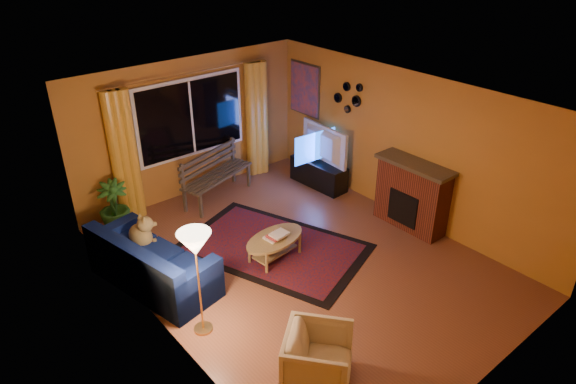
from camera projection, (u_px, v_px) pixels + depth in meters
floor at (301, 261)px, 7.73m from camera, size 4.50×6.00×0.02m
ceiling at (303, 100)px, 6.54m from camera, size 4.50×6.00×0.02m
wall_back at (191, 127)px, 9.17m from camera, size 4.50×0.02×2.50m
wall_left at (153, 246)px, 5.86m from camera, size 0.02×6.00×2.50m
wall_right at (405, 146)px, 8.42m from camera, size 0.02×6.00×2.50m
window at (192, 118)px, 9.03m from camera, size 2.00×0.02×1.30m
curtain_rod at (189, 73)px, 8.62m from camera, size 3.20×0.03×0.03m
curtain_left at (123, 156)px, 8.38m from camera, size 0.36×0.36×2.24m
curtain_right at (256, 119)px, 9.91m from camera, size 0.36×0.36×2.24m
bench at (218, 187)px, 9.34m from camera, size 1.60×0.90×0.46m
potted_plant at (114, 206)px, 8.31m from camera, size 0.62×0.62×0.87m
sofa at (153, 260)px, 7.07m from camera, size 1.20×2.06×0.78m
dog at (140, 230)px, 7.27m from camera, size 0.50×0.57×0.52m
armchair at (318, 356)px, 5.56m from camera, size 0.97×0.96×0.73m
floor_lamp at (199, 284)px, 6.10m from camera, size 0.24×0.24×1.43m
rug at (273, 247)px, 8.02m from camera, size 2.60×3.20×0.02m
coffee_table at (275, 248)px, 7.69m from camera, size 1.13×1.13×0.37m
tv_console at (319, 174)px, 9.80m from camera, size 0.45×1.19×0.49m
television at (319, 145)px, 9.52m from camera, size 0.23×1.21×0.69m
fireplace at (412, 196)px, 8.36m from camera, size 0.40×1.20×1.10m
mirror_cluster at (348, 96)px, 9.01m from camera, size 0.06×0.60×0.56m
painting at (305, 89)px, 9.86m from camera, size 0.04×0.76×0.96m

